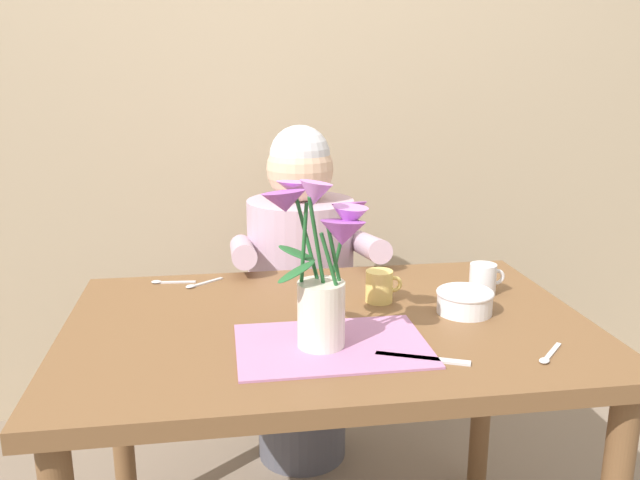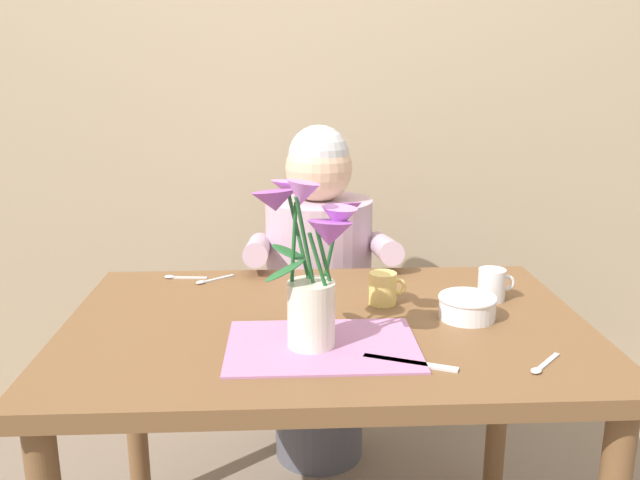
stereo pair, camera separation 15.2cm
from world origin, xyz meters
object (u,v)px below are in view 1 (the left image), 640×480
at_px(ceramic_bowl, 465,301).
at_px(coffee_cup, 483,279).
at_px(seated_person, 301,301).
at_px(flower_vase, 321,260).
at_px(tea_cup, 380,286).
at_px(dinner_knife, 422,359).

xyz_separation_m(ceramic_bowl, coffee_cup, (0.10, 0.12, 0.01)).
bearing_deg(seated_person, flower_vase, -91.10).
bearing_deg(coffee_cup, tea_cup, -177.01).
bearing_deg(dinner_knife, seated_person, 122.23).
bearing_deg(flower_vase, ceramic_bowl, 21.09).
xyz_separation_m(dinner_knife, tea_cup, (-0.00, 0.34, 0.04)).
xyz_separation_m(seated_person, ceramic_bowl, (0.32, -0.62, 0.21)).
height_order(flower_vase, tea_cup, flower_vase).
relative_size(seated_person, flower_vase, 3.14).
distance_m(ceramic_bowl, tea_cup, 0.21).
relative_size(ceramic_bowl, dinner_knife, 0.72).
xyz_separation_m(seated_person, flower_vase, (-0.05, -0.76, 0.37)).
xyz_separation_m(flower_vase, coffee_cup, (0.46, 0.26, -0.15)).
bearing_deg(seated_person, dinner_knife, -77.95).
bearing_deg(dinner_knife, tea_cup, 113.74).
height_order(seated_person, coffee_cup, seated_person).
xyz_separation_m(seated_person, tea_cup, (0.13, -0.51, 0.22)).
height_order(flower_vase, ceramic_bowl, flower_vase).
bearing_deg(seated_person, coffee_cup, -47.56).
height_order(seated_person, ceramic_bowl, seated_person).
bearing_deg(coffee_cup, ceramic_bowl, -127.99).
bearing_deg(flower_vase, dinner_knife, -26.17).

